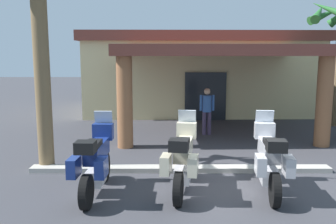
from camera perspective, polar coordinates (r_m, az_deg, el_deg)
The scene contains 8 objects.
ground_plane at distance 8.45m, azimuth 11.32°, elevation -10.87°, with size 80.00×80.00×0.00m, color #38383D.
motel_building at distance 18.81m, azimuth 4.74°, elevation 6.34°, with size 11.36×11.89×3.89m.
motorcycle_blue at distance 7.61m, azimuth -11.35°, elevation -7.57°, with size 0.72×2.21×1.61m.
motorcycle_cream at distance 7.62m, azimuth 2.27°, elevation -7.39°, with size 0.82×2.21×1.61m.
motorcycle_silver at distance 7.86m, azimuth 15.51°, elevation -7.20°, with size 0.76×2.21×1.61m.
pedestrian at distance 13.07m, azimuth 6.06°, elevation 0.62°, with size 0.53×0.32×1.67m.
palm_tree_roadside at distance 9.52m, azimuth -19.68°, elevation 15.83°, with size 2.24×2.25×5.63m.
curb_strip at distance 9.09m, azimuth 1.90°, elevation -8.87°, with size 7.35×0.36×0.12m, color #ADA89E.
Camera 1 is at (-1.64, -7.79, 2.83)m, focal length 38.97 mm.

